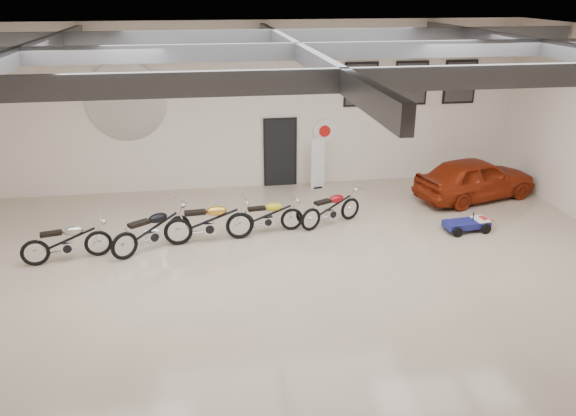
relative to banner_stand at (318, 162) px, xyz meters
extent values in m
cube|color=#B5A88A|center=(-1.61, -5.50, -0.83)|extent=(16.00, 12.00, 0.01)
cube|color=slate|center=(-1.61, -5.50, 4.17)|extent=(16.00, 12.00, 0.01)
cube|color=silver|center=(-1.61, 0.50, 1.67)|extent=(16.00, 0.02, 5.00)
cube|color=black|center=(-1.11, 0.45, 0.22)|extent=(0.92, 0.08, 2.10)
imported|color=maroon|center=(4.39, -1.65, -0.20)|extent=(2.41, 3.96, 1.26)
camera|label=1|loc=(-3.49, -16.25, 5.08)|focal=35.00mm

